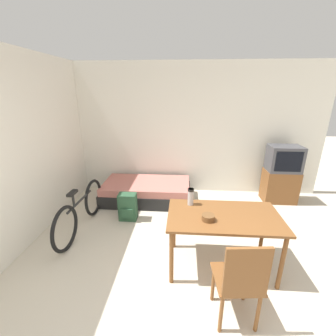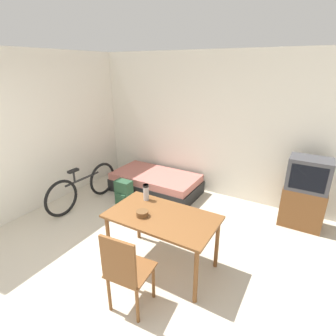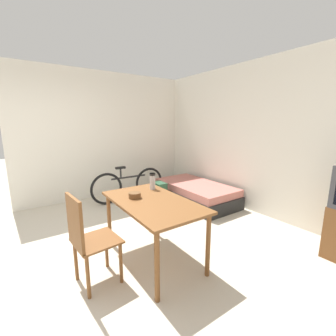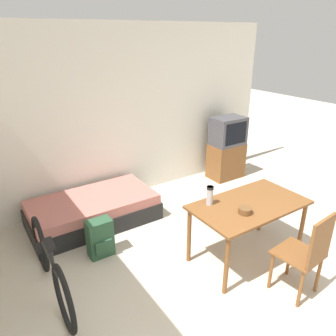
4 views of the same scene
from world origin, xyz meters
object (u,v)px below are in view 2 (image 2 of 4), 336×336
tv (305,193)px  backpack (124,193)px  dining_table (162,222)px  wooden_chair (125,270)px  daybed (156,183)px  mate_bowl (142,214)px  thermos_flask (146,191)px  bicycle (83,187)px

tv → backpack: 3.05m
dining_table → wooden_chair: 0.78m
tv → backpack: (-2.89, -0.92, -0.33)m
daybed → mate_bowl: size_ratio=11.98×
tv → thermos_flask: size_ratio=5.14×
tv → daybed: bearing=-176.6°
mate_bowl → backpack: 1.76m
tv → thermos_flask: (-1.84, -1.68, 0.30)m
tv → dining_table: (-1.45, -1.92, 0.09)m
dining_table → mate_bowl: size_ratio=9.06×
wooden_chair → bicycle: wooden_chair is taller
mate_bowl → bicycle: bearing=157.6°
bicycle → backpack: bicycle is taller
daybed → wooden_chair: (1.27, -2.53, 0.35)m
daybed → tv: size_ratio=1.54×
tv → bicycle: bearing=-160.5°
tv → mate_bowl: (-1.65, -2.04, 0.20)m
thermos_flask → wooden_chair: bearing=-66.8°
dining_table → daybed: bearing=125.0°
bicycle → wooden_chair: bearing=-33.7°
wooden_chair → backpack: (-1.48, 1.77, -0.30)m
wooden_chair → mate_bowl: bearing=110.4°
daybed → wooden_chair: 2.85m
backpack → bicycle: bearing=-153.1°
bicycle → mate_bowl: mate_bowl is taller
daybed → dining_table: size_ratio=1.32×
mate_bowl → thermos_flask: bearing=118.0°
dining_table → bicycle: 2.23m
daybed → backpack: bearing=-105.3°
wooden_chair → mate_bowl: (-0.24, 0.65, 0.23)m
daybed → bicycle: (-0.88, -1.10, 0.14)m
mate_bowl → backpack: size_ratio=0.31×
backpack → mate_bowl: bearing=-42.2°
daybed → dining_table: bearing=-55.0°
dining_table → mate_bowl: 0.27m
dining_table → backpack: (-1.44, 1.00, -0.42)m
dining_table → bicycle: bicycle is taller
dining_table → backpack: dining_table is taller
bicycle → backpack: bearing=26.9°
tv → wooden_chair: bearing=-117.6°
thermos_flask → backpack: size_ratio=0.46×
tv → wooden_chair: size_ratio=1.19×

